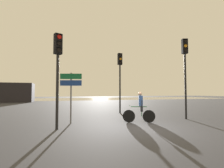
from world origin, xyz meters
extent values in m
plane|color=#333338|center=(0.00, 0.00, 0.00)|extent=(120.00, 120.00, 0.00)
cube|color=gray|center=(0.00, 34.85, 0.00)|extent=(80.00, 16.00, 0.01)
cylinder|color=black|center=(-3.35, 0.74, 1.63)|extent=(0.12, 0.12, 3.25)
cube|color=black|center=(-3.35, 0.74, 3.70)|extent=(0.39, 0.35, 0.90)
cylinder|color=red|center=(-3.30, 0.62, 3.99)|extent=(0.19, 0.10, 0.19)
cube|color=black|center=(-3.29, 0.60, 4.10)|extent=(0.22, 0.18, 0.02)
cylinder|color=black|center=(-3.30, 0.62, 3.70)|extent=(0.19, 0.10, 0.19)
cube|color=black|center=(-3.29, 0.60, 3.81)|extent=(0.22, 0.18, 0.02)
cylinder|color=black|center=(-3.30, 0.62, 3.41)|extent=(0.19, 0.10, 0.19)
cube|color=black|center=(-3.29, 0.60, 3.52)|extent=(0.22, 0.18, 0.02)
cylinder|color=black|center=(4.02, 1.48, 1.97)|extent=(0.12, 0.12, 3.94)
cube|color=black|center=(4.02, 1.48, 4.39)|extent=(0.37, 0.32, 0.90)
cylinder|color=black|center=(3.98, 1.35, 4.68)|extent=(0.19, 0.08, 0.19)
cube|color=black|center=(3.97, 1.33, 4.79)|extent=(0.22, 0.17, 0.02)
cylinder|color=orange|center=(3.98, 1.35, 4.39)|extent=(0.19, 0.08, 0.19)
cube|color=black|center=(3.97, 1.33, 4.50)|extent=(0.22, 0.17, 0.02)
cylinder|color=black|center=(3.98, 1.35, 4.10)|extent=(0.19, 0.08, 0.19)
cube|color=black|center=(3.97, 1.33, 4.21)|extent=(0.22, 0.17, 0.02)
cylinder|color=black|center=(1.32, 5.53, 1.87)|extent=(0.12, 0.12, 3.74)
cube|color=black|center=(1.32, 5.53, 4.19)|extent=(0.33, 0.25, 0.90)
cylinder|color=black|center=(1.32, 5.39, 4.48)|extent=(0.19, 0.04, 0.19)
cube|color=black|center=(1.32, 5.37, 4.59)|extent=(0.19, 0.13, 0.02)
cylinder|color=orange|center=(1.32, 5.39, 4.19)|extent=(0.19, 0.04, 0.19)
cube|color=black|center=(1.32, 5.37, 4.30)|extent=(0.19, 0.13, 0.02)
cylinder|color=black|center=(1.32, 5.39, 3.90)|extent=(0.19, 0.04, 0.19)
cube|color=black|center=(1.32, 5.37, 4.01)|extent=(0.19, 0.13, 0.02)
cylinder|color=slate|center=(-2.67, 2.03, 1.30)|extent=(0.08, 0.08, 2.60)
cube|color=#116038|center=(-2.68, 1.98, 2.41)|extent=(1.07, 0.33, 0.28)
cube|color=navy|center=(-2.68, 1.98, 2.07)|extent=(1.07, 0.33, 0.28)
cylinder|color=black|center=(0.30, 1.43, 0.33)|extent=(0.63, 0.28, 0.66)
cylinder|color=black|center=(1.27, 1.04, 0.33)|extent=(0.63, 0.28, 0.66)
cylinder|color=#1E592D|center=(0.78, 1.24, 0.83)|extent=(0.80, 0.35, 0.04)
cylinder|color=#1E592D|center=(0.92, 1.18, 0.61)|extent=(0.04, 0.04, 0.55)
cylinder|color=#1E592D|center=(0.34, 1.41, 0.88)|extent=(0.20, 0.44, 0.03)
cylinder|color=black|center=(0.96, 1.28, 0.88)|extent=(0.11, 0.11, 0.60)
cylinder|color=black|center=(0.89, 1.09, 0.88)|extent=(0.11, 0.11, 0.60)
cube|color=navy|center=(0.88, 1.20, 1.15)|extent=(0.30, 0.35, 0.54)
sphere|color=tan|center=(0.85, 1.21, 1.52)|extent=(0.20, 0.20, 0.20)
camera|label=1|loc=(-3.40, -7.16, 1.59)|focal=28.00mm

